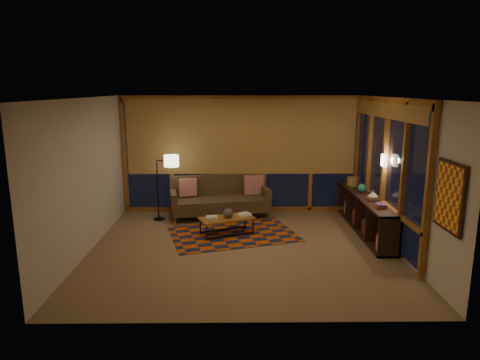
{
  "coord_description": "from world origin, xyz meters",
  "views": [
    {
      "loc": [
        -0.14,
        -7.33,
        2.86
      ],
      "look_at": [
        -0.05,
        0.58,
        1.16
      ],
      "focal_mm": 32.0,
      "sensor_mm": 36.0,
      "label": 1
    }
  ],
  "objects_px": {
    "coffee_table": "(227,226)",
    "sofa": "(220,198)",
    "floor_lamp": "(158,187)",
    "bookshelf": "(364,213)"
  },
  "relations": [
    {
      "from": "coffee_table",
      "to": "sofa",
      "type": "bearing_deg",
      "value": 76.53
    },
    {
      "from": "sofa",
      "to": "floor_lamp",
      "type": "relative_size",
      "value": 1.49
    },
    {
      "from": "sofa",
      "to": "coffee_table",
      "type": "relative_size",
      "value": 2.06
    },
    {
      "from": "floor_lamp",
      "to": "bookshelf",
      "type": "height_order",
      "value": "floor_lamp"
    },
    {
      "from": "coffee_table",
      "to": "floor_lamp",
      "type": "relative_size",
      "value": 0.72
    },
    {
      "from": "floor_lamp",
      "to": "bookshelf",
      "type": "relative_size",
      "value": 0.49
    },
    {
      "from": "coffee_table",
      "to": "floor_lamp",
      "type": "height_order",
      "value": "floor_lamp"
    },
    {
      "from": "floor_lamp",
      "to": "sofa",
      "type": "bearing_deg",
      "value": 19.84
    },
    {
      "from": "sofa",
      "to": "bookshelf",
      "type": "height_order",
      "value": "sofa"
    },
    {
      "from": "coffee_table",
      "to": "floor_lamp",
      "type": "bearing_deg",
      "value": 124.42
    }
  ]
}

